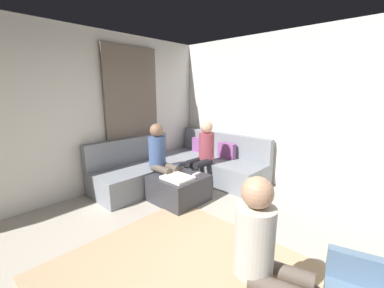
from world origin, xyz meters
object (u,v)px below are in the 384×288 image
Objects in this scene: person_on_couch_back at (203,152)px; ottoman at (179,188)px; coffee_mug at (177,167)px; person_on_armchair at (268,253)px; sectional_couch at (184,167)px; game_remote at (197,174)px; person_on_couch_side at (161,157)px.

ottoman is at bearing 97.97° from person_on_couch_back.
person_on_armchair is at bearing -29.60° from coffee_mug.
coffee_mug is (0.31, -0.46, 0.19)m from sectional_couch.
game_remote is (0.71, -0.42, 0.15)m from sectional_couch.
sectional_couch is at bearing 149.29° from game_remote.
sectional_couch is at bearing 129.67° from ottoman.
person_on_armchair is at bearing -34.24° from sectional_couch.
person_on_armchair reaches higher than game_remote.
sectional_couch is 26.84× the size of coffee_mug.
coffee_mug is 0.08× the size of person_on_armchair.
coffee_mug is at bearing -134.27° from person_on_armchair.
game_remote is 0.12× the size of person_on_couch_back.
person_on_couch_side is at bearing -156.25° from game_remote.
ottoman is 0.64× the size of person_on_armchair.
person_on_couch_back is at bearing -144.96° from person_on_armchair.
ottoman is 0.59m from person_on_couch_side.
ottoman is 0.63× the size of person_on_couch_back.
sectional_couch is 0.84m from ottoman.
sectional_couch is at bearing 124.09° from coffee_mug.
game_remote is 2.25m from person_on_armchair.
person_on_couch_side is (-0.57, -0.25, 0.23)m from game_remote.
person_on_couch_back is (-0.10, 0.70, 0.45)m from ottoman.
coffee_mug is at bearing -55.91° from sectional_couch.
person_on_couch_side reaches higher than ottoman.
person_on_couch_back reaches higher than person_on_armchair.
coffee_mug is 0.57m from person_on_couch_back.
person_on_couch_side is (-0.29, -0.73, 0.00)m from person_on_couch_back.
game_remote is 0.13× the size of person_on_armchair.
person_on_couch_back is (0.44, 0.06, 0.38)m from sectional_couch.
person_on_couch_side is 2.61m from person_on_armchair.
person_on_couch_side is at bearing -128.50° from coffee_mug.
sectional_couch reaches higher than coffee_mug.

